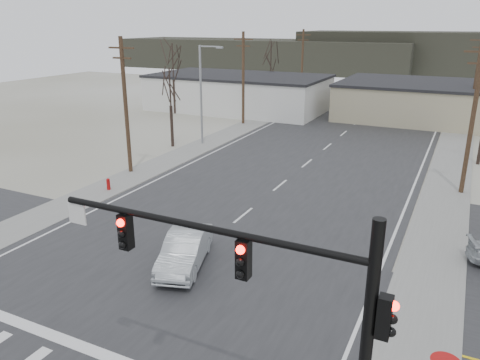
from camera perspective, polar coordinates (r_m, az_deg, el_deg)
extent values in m
plane|color=silver|center=(21.67, -8.99, -11.82)|extent=(140.00, 140.00, 0.00)
cube|color=#252628|center=(33.87, 5.51, -0.17)|extent=(18.00, 110.00, 0.05)
cube|color=#252628|center=(21.66, -8.99, -11.77)|extent=(90.00, 10.00, 0.04)
cube|color=gray|center=(42.66, -5.51, 3.81)|extent=(3.00, 90.00, 0.06)
cube|color=gray|center=(36.76, 24.03, -0.22)|extent=(3.00, 90.00, 0.06)
cylinder|color=black|center=(11.46, -5.00, -5.68)|extent=(8.40, 0.18, 0.18)
cube|color=black|center=(11.21, 0.44, -9.60)|extent=(0.32, 0.30, 1.00)
cube|color=black|center=(12.95, -13.76, -6.12)|extent=(0.32, 0.30, 1.00)
sphere|color=#FF0C05|center=(10.93, 0.06, -8.50)|extent=(0.22, 0.22, 0.22)
sphere|color=#FF0C05|center=(12.70, -14.35, -5.08)|extent=(0.22, 0.22, 0.22)
cube|color=black|center=(10.74, 17.17, -15.67)|extent=(0.30, 0.30, 1.00)
cube|color=silver|center=(13.96, -19.25, -3.91)|extent=(0.60, 0.04, 0.60)
cylinder|color=#A50C0C|center=(33.12, -15.74, -0.65)|extent=(0.24, 0.24, 0.70)
sphere|color=#A50C0C|center=(33.00, -15.80, 0.01)|extent=(0.24, 0.24, 0.24)
cube|color=silver|center=(62.02, -0.18, 10.50)|extent=(22.00, 12.00, 4.20)
cube|color=black|center=(61.74, -0.18, 12.57)|extent=(22.30, 12.30, 0.30)
cube|color=tan|center=(59.79, 24.93, 8.39)|extent=(26.00, 14.00, 4.00)
cube|color=black|center=(59.51, 25.22, 10.41)|extent=(26.30, 14.30, 0.30)
cylinder|color=#4C3623|center=(35.76, -13.75, 8.63)|extent=(0.30, 0.30, 10.00)
cube|color=#4C3623|center=(35.30, -14.29, 15.35)|extent=(2.20, 0.12, 0.12)
cube|color=#4C3623|center=(35.35, -14.19, 14.22)|extent=(1.60, 0.12, 0.12)
cylinder|color=#4C3623|center=(52.56, 0.39, 12.21)|extent=(0.30, 0.30, 10.00)
cube|color=#4C3623|center=(52.26, 0.40, 16.79)|extent=(2.20, 0.12, 0.12)
cube|color=#4C3623|center=(52.29, 0.40, 16.03)|extent=(1.60, 0.12, 0.12)
cylinder|color=#4C3623|center=(71.05, 7.58, 13.74)|extent=(0.30, 0.30, 10.00)
cube|color=#4C3623|center=(70.82, 7.73, 17.13)|extent=(2.20, 0.12, 0.12)
cube|color=#4C3623|center=(70.84, 7.71, 16.56)|extent=(1.60, 0.12, 0.12)
cylinder|color=#4C3623|center=(33.64, 26.49, 6.60)|extent=(0.30, 0.30, 10.00)
cylinder|color=#4C3623|center=(55.43, 26.76, 10.60)|extent=(0.30, 0.30, 10.00)
cylinder|color=gray|center=(43.64, -4.77, 10.16)|extent=(0.20, 0.20, 9.00)
cylinder|color=gray|center=(42.71, -3.74, 15.93)|extent=(2.00, 0.12, 0.12)
cube|color=gray|center=(42.23, -2.51, 15.86)|extent=(0.60, 0.25, 0.18)
cylinder|color=#32241E|center=(43.51, -8.31, 6.49)|extent=(0.28, 0.28, 3.75)
cylinder|color=#32241E|center=(42.93, -8.52, 10.89)|extent=(0.14, 0.14, 3.75)
cylinder|color=#32241E|center=(66.61, 3.71, 11.16)|extent=(0.28, 0.28, 4.50)
cylinder|color=#32241E|center=(66.21, 3.79, 14.64)|extent=(0.14, 0.14, 4.50)
cylinder|color=#32241E|center=(59.83, -8.02, 10.17)|extent=(0.28, 0.28, 4.50)
cylinder|color=#32241E|center=(59.38, -8.20, 14.03)|extent=(0.14, 0.14, 4.50)
cube|color=#333026|center=(116.83, 2.79, 15.01)|extent=(70.00, 18.00, 7.00)
imported|color=#A2A8AC|center=(22.18, -6.76, -8.46)|extent=(3.06, 5.11, 1.59)
imported|color=black|center=(58.58, 22.22, 7.42)|extent=(2.84, 5.83, 1.63)
imported|color=black|center=(77.70, 17.19, 10.39)|extent=(2.38, 4.70, 1.53)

